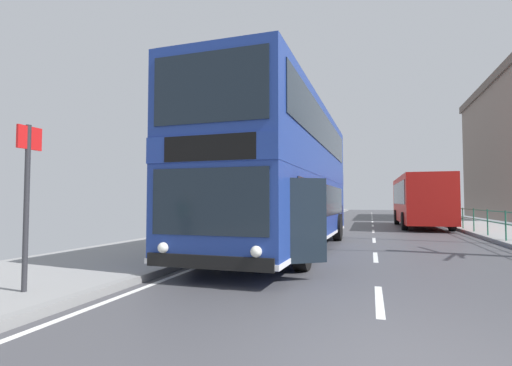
# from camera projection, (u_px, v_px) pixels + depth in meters

# --- Properties ---
(ground) EXTENTS (15.80, 140.00, 0.20)m
(ground) POSITION_uv_depth(u_px,v_px,m) (305.00, 359.00, 3.62)
(ground) COLOR #424248
(double_decker_bus_main) EXTENTS (3.27, 11.22, 4.51)m
(double_decker_bus_main) POSITION_uv_depth(u_px,v_px,m) (284.00, 175.00, 12.07)
(double_decker_bus_main) COLOR navy
(double_decker_bus_main) RESTS_ON ground
(background_bus_far_lane) EXTENTS (2.66, 9.15, 2.97)m
(background_bus_far_lane) POSITION_uv_depth(u_px,v_px,m) (420.00, 200.00, 22.86)
(background_bus_far_lane) COLOR red
(background_bus_far_lane) RESTS_ON ground
(bus_stop_sign_near) EXTENTS (0.08, 0.44, 2.56)m
(bus_stop_sign_near) POSITION_uv_depth(u_px,v_px,m) (27.00, 188.00, 5.95)
(bus_stop_sign_near) COLOR #2D2D33
(bus_stop_sign_near) RESTS_ON ground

